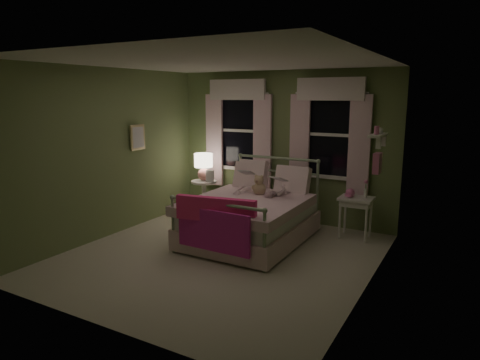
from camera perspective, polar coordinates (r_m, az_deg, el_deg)
The scene contains 18 objects.
room_shell at distance 5.66m, azimuth -2.89°, elevation 2.24°, with size 4.20×4.20×4.20m.
bed at distance 6.51m, azimuth 1.41°, elevation -4.87°, with size 1.58×2.04×1.18m.
pink_throw at distance 5.60m, azimuth -3.40°, elevation -5.10°, with size 1.10×0.29×0.71m.
child_left at distance 6.88m, azimuth 1.09°, elevation 1.13°, with size 0.30×0.19×0.81m, color #F7D1DD.
child_right at distance 6.64m, azimuth 5.35°, elevation 0.23°, with size 0.34×0.27×0.70m, color #F7D1DD.
book_left at distance 6.66m, azimuth 0.08°, elevation 0.68°, with size 0.20×0.27×0.03m, color beige.
book_right at distance 6.42m, azimuth 4.45°, elevation -0.14°, with size 0.20×0.27×0.02m, color beige.
teddy_bear at distance 6.65m, azimuth 2.57°, elevation -0.86°, with size 0.24×0.20×0.32m.
nightstand_left at distance 7.86m, azimuth -4.83°, elevation -1.76°, with size 0.46×0.46×0.65m.
table_lamp at distance 7.76m, azimuth -4.89°, elevation 2.10°, with size 0.33×0.33×0.49m.
book_nightstand at distance 7.69m, azimuth -4.57°, elevation -0.22°, with size 0.16×0.22×0.02m, color beige.
nightstand_right at distance 6.79m, azimuth 15.22°, elevation -3.07°, with size 0.50×0.40×0.64m.
pink_toy at distance 6.78m, azimuth 14.46°, elevation -1.69°, with size 0.14×0.19×0.14m.
bud_vase at distance 6.76m, azimuth 16.41°, elevation -1.12°, with size 0.06×0.06×0.28m.
window_left at distance 7.79m, azimuth -0.27°, elevation 7.12°, with size 1.34×0.13×1.96m.
window_right at distance 7.12m, azimuth 11.81°, elevation 6.49°, with size 1.34×0.13×1.96m.
wall_shelf at distance 5.58m, azimuth 17.91°, elevation 3.90°, with size 0.15×0.50×0.60m.
framed_picture at distance 7.29m, azimuth -13.49°, elevation 5.56°, with size 0.03×0.32×0.42m.
Camera 1 is at (2.97, -4.74, 2.19)m, focal length 32.00 mm.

